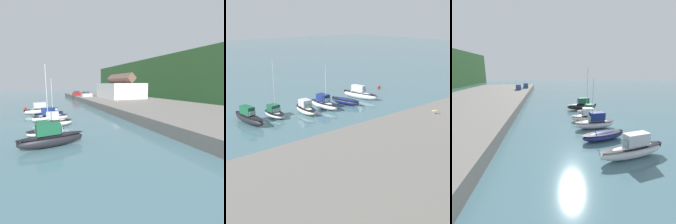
% 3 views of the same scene
% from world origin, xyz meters
% --- Properties ---
extents(ground_plane, '(320.00, 320.00, 0.00)m').
position_xyz_m(ground_plane, '(0.00, 0.00, 0.00)').
color(ground_plane, '#476B75').
extents(moored_boat_0, '(3.37, 7.98, 2.69)m').
position_xyz_m(moored_boat_0, '(-11.23, 0.93, 0.99)').
color(moored_boat_0, white).
rests_on(moored_boat_0, ground_plane).
extents(moored_boat_1, '(3.42, 6.42, 1.16)m').
position_xyz_m(moored_boat_1, '(-6.23, 2.43, 0.62)').
color(moored_boat_1, navy).
rests_on(moored_boat_1, ground_plane).
extents(moored_boat_2, '(2.70, 6.72, 7.92)m').
position_xyz_m(moored_boat_2, '(-1.39, 2.12, 0.97)').
color(moored_boat_2, white).
rests_on(moored_boat_2, ground_plane).
extents(moored_boat_3, '(2.59, 5.71, 2.42)m').
position_xyz_m(moored_boat_3, '(2.77, 2.46, 0.87)').
color(moored_boat_3, white).
rests_on(moored_boat_3, ground_plane).
extents(moored_boat_4, '(2.51, 5.07, 9.51)m').
position_xyz_m(moored_boat_4, '(7.91, 0.81, 0.77)').
color(moored_boat_4, silver).
rests_on(moored_boat_4, ground_plane).
extents(moored_boat_5, '(2.76, 7.47, 2.73)m').
position_xyz_m(moored_boat_5, '(12.52, 1.19, 1.01)').
color(moored_boat_5, black).
rests_on(moored_boat_5, ground_plane).
extents(pickup_truck_0, '(4.92, 2.48, 1.90)m').
position_xyz_m(pickup_truck_0, '(42.37, 19.88, 2.58)').
color(pickup_truck_0, '#2D4C84').
rests_on(pickup_truck_0, quay_promenade).
extents(pickup_truck_1, '(4.95, 2.60, 1.90)m').
position_xyz_m(pickup_truck_1, '(49.49, 17.88, 2.58)').
color(pickup_truck_1, '#2D4C84').
rests_on(pickup_truck_1, quay_promenade).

